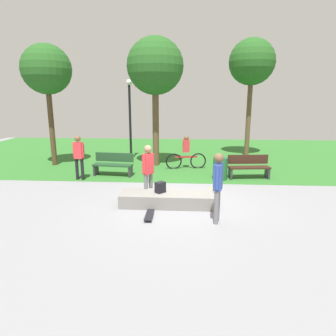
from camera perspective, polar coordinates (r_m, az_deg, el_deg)
The scene contains 17 objects.
ground_plane at distance 9.26m, azimuth 2.17°, elevation -6.33°, with size 28.00×28.00×0.00m, color gray.
grass_lawn at distance 16.99m, azimuth 2.94°, elevation 2.77°, with size 26.60×12.04×0.01m, color #2D6B28.
concrete_ledge at distance 8.86m, azimuth -0.21°, elevation -5.93°, with size 2.73×0.88×0.38m, color gray.
backpack_on_ledge at distance 8.79m, azimuth -1.48°, elevation -3.70°, with size 0.28×0.20×0.32m, color black.
skater_performing_trick at distance 7.53m, azimuth 9.49°, elevation -2.71°, with size 0.27×0.42×1.79m.
skater_watching at distance 9.13m, azimuth -3.81°, elevation -0.05°, with size 0.35×0.38×1.72m.
skateboard_by_ledge at distance 8.07m, azimuth -3.57°, elevation -8.90°, with size 0.21×0.80×0.08m.
skateboard_spare at distance 10.46m, azimuth 8.84°, elevation -3.78°, with size 0.51×0.81×0.08m.
park_bench_by_oak at distance 12.13m, azimuth 15.12°, elevation 0.33°, with size 1.64×0.65×0.91m.
park_bench_center_lawn at distance 12.34m, azimuth -10.37°, elevation 0.78°, with size 1.64×0.64×0.91m.
tree_leaning_ash at distance 13.81m, azimuth -2.46°, elevation 18.64°, with size 2.49×2.49×5.69m.
tree_slender_maple at distance 14.84m, azimuth -22.13°, elevation 16.86°, with size 2.18×2.18×5.41m.
tree_tall_oak at distance 16.70m, azimuth 15.68°, elevation 18.72°, with size 2.34×2.34×6.04m.
lamp_post at distance 15.32m, azimuth -7.28°, elevation 10.67°, with size 0.28×0.28×3.97m.
trash_bin at distance 11.72m, azimuth 9.92°, elevation -0.10°, with size 0.55×0.55×0.87m, color #1E592D.
pedestrian_with_backpack at distance 11.90m, azimuth -16.63°, elevation 2.71°, with size 0.43×0.36×1.72m.
cyclist_on_bicycle at distance 13.32m, azimuth 3.46°, elevation 2.57°, with size 1.81×0.34×1.52m.
Camera 1 is at (0.22, -8.72, 3.12)m, focal length 31.98 mm.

